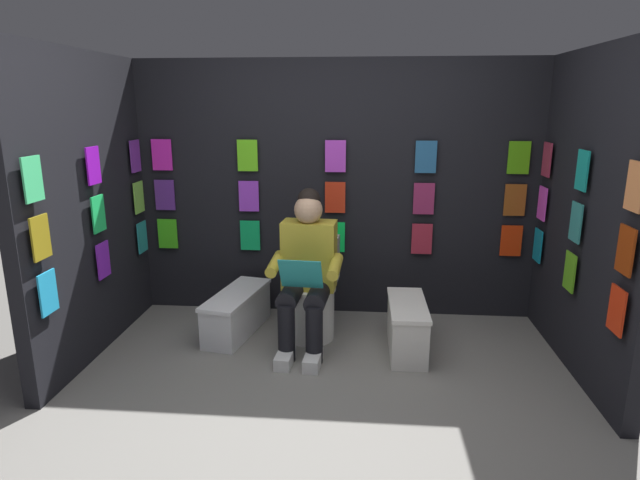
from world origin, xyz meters
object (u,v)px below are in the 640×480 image
Objects in this scene: person_reading at (307,270)px; comic_longbox_near at (237,312)px; toilet at (312,295)px; comic_longbox_far at (407,327)px.

person_reading reaches higher than comic_longbox_near.
comic_longbox_near is (0.58, -0.19, -0.43)m from person_reading.
comic_longbox_near is (0.60, 0.03, -0.16)m from toilet.
comic_longbox_far is at bearing -178.08° from person_reading.
comic_longbox_far is (-0.73, 0.25, -0.14)m from toilet.
comic_longbox_far is (-1.33, 0.22, 0.02)m from comic_longbox_near.
toilet reaches higher than comic_longbox_far.
comic_longbox_near is at bearing -9.84° from comic_longbox_far.
person_reading is 0.75m from comic_longbox_near.
person_reading is at bearing 90.53° from toilet.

